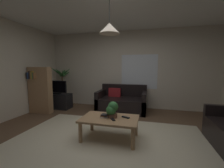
# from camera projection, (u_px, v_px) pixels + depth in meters

# --- Properties ---
(floor) EXTENTS (5.68, 4.95, 0.02)m
(floor) POSITION_uv_depth(u_px,v_px,m) (108.00, 140.00, 2.83)
(floor) COLOR brown
(floor) RESTS_ON ground
(rug) EXTENTS (3.69, 2.72, 0.01)m
(rug) POSITION_uv_depth(u_px,v_px,m) (105.00, 145.00, 2.63)
(rug) COLOR beige
(rug) RESTS_ON ground
(wall_back) EXTENTS (5.80, 0.06, 2.63)m
(wall_back) POSITION_uv_depth(u_px,v_px,m) (128.00, 70.00, 5.09)
(wall_back) COLOR beige
(wall_back) RESTS_ON ground
(window_pane) EXTENTS (1.20, 0.01, 1.14)m
(window_pane) POSITION_uv_depth(u_px,v_px,m) (139.00, 72.00, 4.97)
(window_pane) COLOR white
(couch_under_window) EXTENTS (1.52, 0.90, 0.82)m
(couch_under_window) POSITION_uv_depth(u_px,v_px,m) (122.00, 102.00, 4.71)
(couch_under_window) COLOR black
(couch_under_window) RESTS_ON ground
(coffee_table) EXTENTS (1.09, 0.68, 0.42)m
(coffee_table) POSITION_uv_depth(u_px,v_px,m) (110.00, 121.00, 2.84)
(coffee_table) COLOR #A87F56
(coffee_table) RESTS_ON ground
(book_on_table_0) EXTENTS (0.16, 0.13, 0.02)m
(book_on_table_0) POSITION_uv_depth(u_px,v_px,m) (104.00, 117.00, 2.85)
(book_on_table_0) COLOR beige
(book_on_table_0) RESTS_ON coffee_table
(book_on_table_1) EXTENTS (0.17, 0.12, 0.02)m
(book_on_table_1) POSITION_uv_depth(u_px,v_px,m) (104.00, 116.00, 2.85)
(book_on_table_1) COLOR #99663F
(book_on_table_1) RESTS_ON coffee_table
(book_on_table_2) EXTENTS (0.12, 0.12, 0.02)m
(book_on_table_2) POSITION_uv_depth(u_px,v_px,m) (105.00, 115.00, 2.83)
(book_on_table_2) COLOR black
(book_on_table_2) RESTS_ON coffee_table
(remote_on_table_0) EXTENTS (0.13, 0.16, 0.02)m
(remote_on_table_0) POSITION_uv_depth(u_px,v_px,m) (113.00, 119.00, 2.73)
(remote_on_table_0) COLOR black
(remote_on_table_0) RESTS_ON coffee_table
(remote_on_table_1) EXTENTS (0.17, 0.11, 0.02)m
(remote_on_table_1) POSITION_uv_depth(u_px,v_px,m) (126.00, 117.00, 2.83)
(remote_on_table_1) COLOR black
(remote_on_table_1) RESTS_ON coffee_table
(potted_plant_on_table) EXTENTS (0.23, 0.23, 0.31)m
(potted_plant_on_table) POSITION_uv_depth(u_px,v_px,m) (112.00, 109.00, 2.83)
(potted_plant_on_table) COLOR brown
(potted_plant_on_table) RESTS_ON coffee_table
(tv_stand) EXTENTS (0.90, 0.44, 0.50)m
(tv_stand) POSITION_uv_depth(u_px,v_px,m) (58.00, 101.00, 5.03)
(tv_stand) COLOR black
(tv_stand) RESTS_ON ground
(tv) EXTENTS (0.71, 0.16, 0.45)m
(tv) POSITION_uv_depth(u_px,v_px,m) (57.00, 87.00, 4.95)
(tv) COLOR black
(tv) RESTS_ON tv_stand
(potted_palm_corner) EXTENTS (0.77, 0.71, 1.45)m
(potted_palm_corner) POSITION_uv_depth(u_px,v_px,m) (63.00, 87.00, 5.51)
(potted_palm_corner) COLOR #B77051
(potted_palm_corner) RESTS_ON ground
(bookshelf_corner) EXTENTS (0.70, 0.31, 1.40)m
(bookshelf_corner) POSITION_uv_depth(u_px,v_px,m) (40.00, 90.00, 4.46)
(bookshelf_corner) COLOR #A87F56
(bookshelf_corner) RESTS_ON ground
(pendant_lamp) EXTENTS (0.38, 0.38, 0.63)m
(pendant_lamp) POSITION_uv_depth(u_px,v_px,m) (109.00, 28.00, 2.65)
(pendant_lamp) COLOR black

